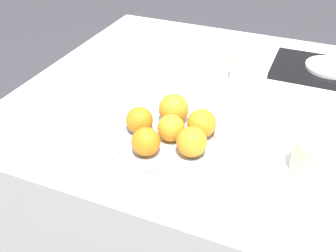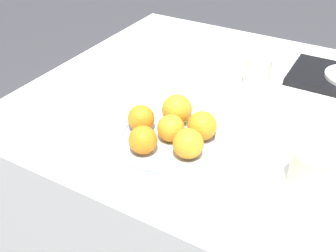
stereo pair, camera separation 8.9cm
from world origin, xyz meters
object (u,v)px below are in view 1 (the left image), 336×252
at_px(orange_1, 174,109).
at_px(orange_3, 192,142).
at_px(serving_tray, 329,71).
at_px(cup_0, 243,67).
at_px(orange_5, 146,142).
at_px(side_plate, 330,67).
at_px(fruit_platter, 168,139).
at_px(orange_4, 202,123).
at_px(orange_2, 139,120).
at_px(cup_2, 312,157).
at_px(orange_0, 171,128).

height_order(orange_1, orange_3, orange_1).
bearing_deg(serving_tray, orange_3, -114.57).
xyz_separation_m(orange_1, cup_0, (0.10, 0.31, -0.01)).
distance_m(orange_3, serving_tray, 0.60).
bearing_deg(orange_5, cup_0, 76.74).
bearing_deg(side_plate, orange_1, -126.89).
xyz_separation_m(fruit_platter, orange_4, (0.07, 0.04, 0.04)).
bearing_deg(orange_5, orange_4, 50.64).
relative_size(orange_2, orange_4, 0.94).
height_order(orange_3, cup_0, same).
xyz_separation_m(serving_tray, cup_0, (-0.24, -0.14, 0.03)).
distance_m(orange_3, side_plate, 0.60).
distance_m(fruit_platter, side_plate, 0.60).
bearing_deg(cup_2, orange_1, 172.95).
bearing_deg(orange_3, cup_0, 88.19).
distance_m(side_plate, cup_2, 0.48).
bearing_deg(orange_4, orange_0, -145.95).
height_order(orange_5, serving_tray, orange_5).
relative_size(orange_3, orange_5, 1.05).
xyz_separation_m(orange_1, orange_2, (-0.06, -0.07, -0.00)).
bearing_deg(orange_1, orange_5, -93.60).
xyz_separation_m(orange_3, orange_4, (-0.00, 0.07, 0.00)).
distance_m(orange_1, cup_2, 0.33).
xyz_separation_m(orange_0, cup_0, (0.07, 0.38, -0.01)).
relative_size(fruit_platter, cup_0, 2.86).
relative_size(orange_4, cup_0, 0.80).
height_order(fruit_platter, orange_5, orange_5).
height_order(side_plate, cup_2, cup_2).
bearing_deg(cup_0, orange_3, -91.81).
relative_size(orange_0, cup_2, 0.76).
height_order(orange_2, serving_tray, orange_2).
height_order(fruit_platter, orange_4, orange_4).
bearing_deg(orange_4, orange_3, -88.17).
height_order(orange_5, cup_2, same).
bearing_deg(side_plate, orange_0, -121.27).
relative_size(serving_tray, cup_2, 4.12).
bearing_deg(orange_2, orange_3, -13.38).
distance_m(orange_3, cup_2, 0.25).
bearing_deg(side_plate, orange_5, -120.43).
bearing_deg(orange_5, fruit_platter, 73.23).
xyz_separation_m(orange_1, orange_5, (-0.01, -0.14, -0.00)).
distance_m(orange_0, orange_1, 0.07).
bearing_deg(serving_tray, cup_2, -90.63).
height_order(orange_0, cup_2, same).
height_order(fruit_platter, orange_1, orange_1).
height_order(orange_1, cup_0, orange_1).
height_order(cup_0, cup_2, cup_0).
bearing_deg(cup_2, orange_4, 177.33).
bearing_deg(orange_0, serving_tray, 58.73).
bearing_deg(orange_3, side_plate, 65.43).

